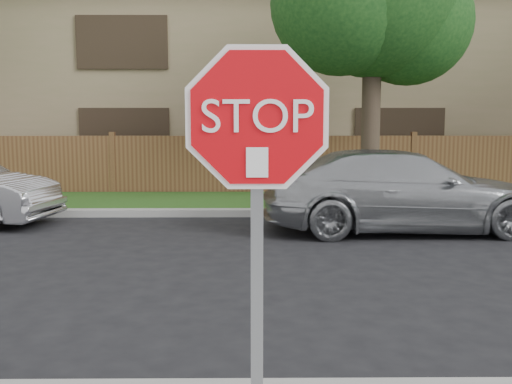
{
  "coord_description": "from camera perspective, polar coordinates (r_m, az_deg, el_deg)",
  "views": [
    {
      "loc": [
        -0.34,
        -4.49,
        2.17
      ],
      "look_at": [
        -0.31,
        -0.9,
        1.7
      ],
      "focal_mm": 42.0,
      "sensor_mm": 36.0,
      "label": 1
    }
  ],
  "objects": [
    {
      "name": "apartment_building",
      "position": [
        21.54,
        0.39,
        11.05
      ],
      "size": [
        35.2,
        9.2,
        7.2
      ],
      "color": "#95875C",
      "rests_on": "ground"
    },
    {
      "name": "stop_sign",
      "position": [
        3.03,
        0.1,
        1.01
      ],
      "size": [
        1.01,
        0.13,
        2.55
      ],
      "color": "gray",
      "rests_on": "sidewalk_near"
    },
    {
      "name": "sedan_right",
      "position": [
        11.43,
        13.82,
        0.11
      ],
      "size": [
        5.24,
        2.21,
        1.51
      ],
      "primitive_type": "imported",
      "rotation": [
        0.0,
        0.0,
        1.59
      ],
      "color": "#A0A3A7",
      "rests_on": "ground"
    },
    {
      "name": "grass_strip",
      "position": [
        14.45,
        0.83,
        -0.96
      ],
      "size": [
        70.0,
        3.0,
        0.12
      ],
      "primitive_type": "cube",
      "color": "#1E4714",
      "rests_on": "ground"
    },
    {
      "name": "far_curb",
      "position": [
        12.82,
        1.0,
        -1.97
      ],
      "size": [
        70.0,
        0.3,
        0.15
      ],
      "primitive_type": "cube",
      "color": "gray",
      "rests_on": "ground"
    },
    {
      "name": "fence",
      "position": [
        15.95,
        0.7,
        2.51
      ],
      "size": [
        70.0,
        0.12,
        1.6
      ],
      "primitive_type": "cube",
      "color": "brown",
      "rests_on": "ground"
    }
  ]
}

